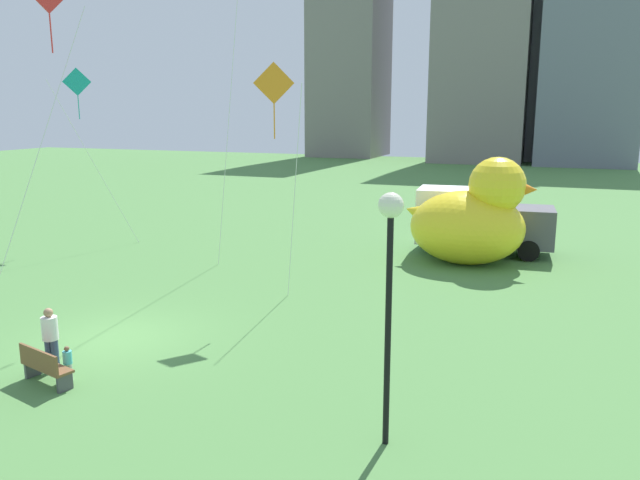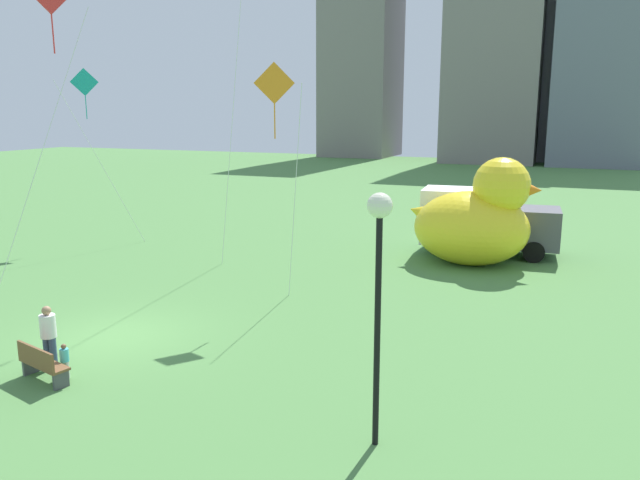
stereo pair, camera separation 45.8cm
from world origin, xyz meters
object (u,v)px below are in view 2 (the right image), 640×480
person_child (65,359)px  lamppost (379,258)px  park_bench (41,363)px  giant_inflatable_duck (476,220)px  person_adult (49,333)px  kite_teal (85,88)px  kite_orange (275,91)px  kite_red (49,6)px  box_truck (486,222)px

person_child → lamppost: size_ratio=0.18×
park_bench → giant_inflatable_duck: bearing=63.3°
person_adult → giant_inflatable_duck: 16.74m
kite_teal → person_child: bearing=-50.9°
kite_orange → person_child: bearing=-106.4°
person_adult → kite_orange: 9.57m
person_adult → giant_inflatable_duck: bearing=60.6°
person_adult → kite_teal: (-9.69, 12.57, 6.41)m
person_child → kite_orange: kite_orange is taller
giant_inflatable_duck → kite_teal: size_ratio=0.66×
person_child → kite_red: bearing=131.1°
person_adult → person_child: person_adult is taller
kite_teal → kite_red: bearing=-51.7°
park_bench → lamppost: (8.08, 0.29, 3.21)m
lamppost → kite_orange: kite_orange is taller
park_bench → kite_red: bearing=125.4°
park_bench → box_truck: bearing=66.0°
park_bench → person_adult: size_ratio=1.00×
lamppost → box_truck: lamppost is taller
kite_red → kite_teal: (-7.20, 9.13, -1.89)m
box_truck → giant_inflatable_duck: bearing=-93.2°
box_truck → kite_red: (-10.82, -13.34, 7.72)m
lamppost → kite_orange: (-5.61, 7.33, 3.17)m
kite_red → person_adult: bearing=-54.1°
lamppost → person_adult: bearing=176.8°
giant_inflatable_duck → kite_teal: 18.79m
lamppost → giant_inflatable_duck: bearing=91.5°
person_child → kite_red: kite_red is taller
giant_inflatable_duck → person_adult: bearing=-119.4°
park_bench → person_child: park_bench is taller
box_truck → kite_red: 18.83m
kite_red → lamppost: bearing=-19.5°
giant_inflatable_duck → box_truck: bearing=86.8°
person_child → lamppost: bearing=-0.7°
person_adult → box_truck: 18.74m
person_adult → giant_inflatable_duck: size_ratio=0.29×
person_adult → kite_red: kite_red is taller
person_adult → kite_teal: 17.12m
person_child → kite_teal: 18.03m
box_truck → kite_red: kite_red is taller
person_child → box_truck: box_truck is taller
person_adult → kite_orange: bearing=66.5°
giant_inflatable_duck → lamppost: bearing=-88.5°
box_truck → kite_teal: bearing=-166.9°
person_adult → lamppost: bearing=-3.2°
giant_inflatable_duck → kite_orange: 10.56m
kite_orange → kite_red: 6.84m
park_bench → kite_red: 10.11m
kite_teal → box_truck: bearing=13.1°
person_adult → box_truck: box_truck is taller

